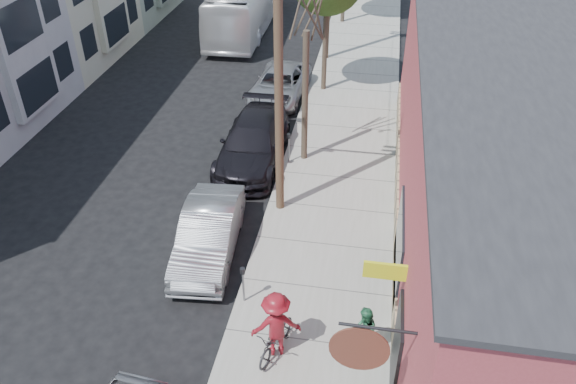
% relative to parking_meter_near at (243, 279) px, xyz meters
% --- Properties ---
extents(ground, '(120.00, 120.00, 0.00)m').
position_rel_parking_meter_near_xyz_m(ground, '(-2.25, -1.12, -0.98)').
color(ground, black).
extents(sidewalk, '(4.50, 58.00, 0.15)m').
position_rel_parking_meter_near_xyz_m(sidewalk, '(2.00, 9.88, -0.91)').
color(sidewalk, '#9A9A8F').
rests_on(sidewalk, ground).
extents(cafe_building, '(6.60, 20.20, 6.61)m').
position_rel_parking_meter_near_xyz_m(cafe_building, '(6.74, 3.87, 2.32)').
color(cafe_building, '#A73E44').
rests_on(cafe_building, ground).
extents(parking_meter_near, '(0.14, 0.14, 1.24)m').
position_rel_parking_meter_near_xyz_m(parking_meter_near, '(0.00, 0.00, 0.00)').
color(parking_meter_near, slate).
rests_on(parking_meter_near, sidewalk).
extents(parking_meter_far, '(0.14, 0.14, 1.24)m').
position_rel_parking_meter_near_xyz_m(parking_meter_far, '(0.00, 7.65, 0.00)').
color(parking_meter_far, slate).
rests_on(parking_meter_far, sidewalk).
extents(utility_pole_near, '(3.57, 0.28, 10.00)m').
position_rel_parking_meter_near_xyz_m(utility_pole_near, '(0.14, 4.62, 4.43)').
color(utility_pole_near, '#503A28').
rests_on(utility_pole_near, sidewalk).
extents(tree_bare, '(0.24, 0.24, 5.18)m').
position_rel_parking_meter_near_xyz_m(tree_bare, '(0.55, 8.06, 1.76)').
color(tree_bare, '#44392C').
rests_on(tree_bare, sidewalk).
extents(patron_green, '(0.57, 0.73, 1.50)m').
position_rel_parking_meter_near_xyz_m(patron_green, '(3.44, -1.24, -0.08)').
color(patron_green, '#2E744C').
rests_on(patron_green, sidewalk).
extents(cyclist, '(1.45, 1.09, 1.98)m').
position_rel_parking_meter_near_xyz_m(cyclist, '(1.25, -1.61, 0.16)').
color(cyclist, maroon).
rests_on(cyclist, sidewalk).
extents(cyclist_bike, '(1.09, 1.84, 0.91)m').
position_rel_parking_meter_near_xyz_m(cyclist_bike, '(1.25, -1.61, -0.38)').
color(cyclist_bike, black).
rests_on(cyclist_bike, sidewalk).
extents(car_1, '(2.05, 4.84, 1.55)m').
position_rel_parking_meter_near_xyz_m(car_1, '(-1.60, 2.01, -0.21)').
color(car_1, '#A1A5A8').
rests_on(car_1, ground).
extents(car_2, '(2.37, 5.77, 1.67)m').
position_rel_parking_meter_near_xyz_m(car_2, '(-1.45, 7.75, -0.15)').
color(car_2, black).
rests_on(car_2, ground).
extents(car_3, '(2.63, 5.14, 1.39)m').
position_rel_parking_meter_near_xyz_m(car_3, '(-1.45, 13.62, -0.29)').
color(car_3, '#929499').
rests_on(car_3, ground).
extents(bus, '(3.10, 11.96, 3.31)m').
position_rel_parking_meter_near_xyz_m(bus, '(-5.35, 23.37, 0.67)').
color(bus, white).
rests_on(bus, ground).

